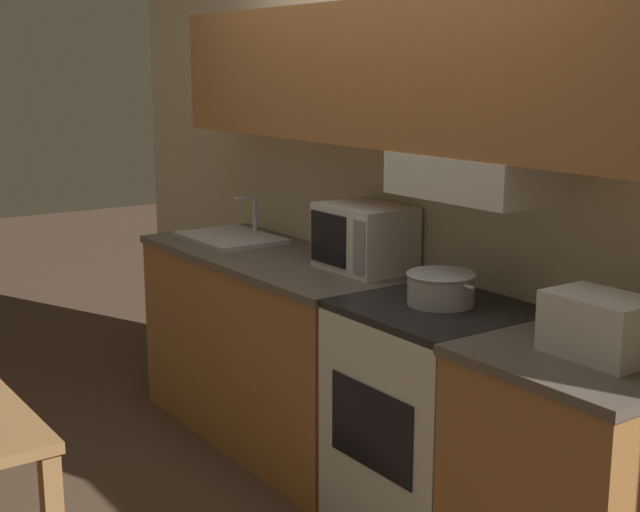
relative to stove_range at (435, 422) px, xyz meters
The scene contains 9 objects.
ground_plane 0.72m from the stove_range, 145.48° to the left, with size 16.00×16.00×0.00m, color #4C3828.
wall_back 1.15m from the stove_range, 150.26° to the left, with size 5.36×0.38×2.55m.
lower_counter_main 1.14m from the stove_range, behind, with size 1.61×0.65×0.92m.
lower_counter_right_stub 0.68m from the stove_range, ahead, with size 0.70×0.65×0.92m.
stove_range is the anchor object (origin of this frame).
cooking_pot 0.53m from the stove_range, 122.02° to the left, with size 0.34×0.26×0.12m.
microwave 0.89m from the stove_range, 167.09° to the left, with size 0.41×0.30×0.29m.
toaster 0.91m from the stove_range, ahead, with size 0.33×0.22×0.19m.
sink_basin 1.63m from the stove_range, behind, with size 0.54×0.39×0.22m.
Camera 1 is at (2.82, -2.51, 1.80)m, focal length 50.00 mm.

